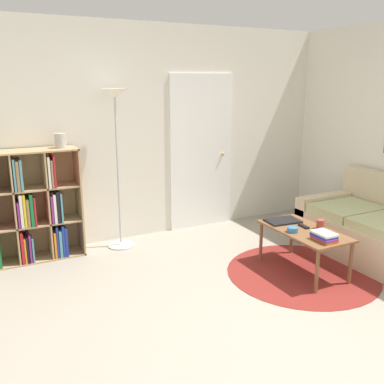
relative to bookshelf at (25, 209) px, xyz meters
The scene contains 14 objects.
ground_plane 3.11m from the bookshelf, 58.22° to the right, with size 14.00×14.00×0.00m, color gray.
wall_back 1.79m from the bookshelf, ahead, with size 7.70×0.11×2.60m.
wall_right 4.22m from the bookshelf, 16.83° to the right, with size 0.08×5.79×2.60m.
rug 3.02m from the bookshelf, 33.54° to the right, with size 1.54×1.54×0.01m.
bookshelf is the anchor object (origin of this frame).
floor_lamp 1.37m from the bookshelf, ahead, with size 0.32×0.32×1.85m.
couch 3.90m from the bookshelf, 24.33° to the right, with size 0.94×1.51×0.88m.
coffee_table 2.97m from the bookshelf, 32.46° to the right, with size 0.51×0.95×0.45m.
laptop 2.78m from the bookshelf, 27.55° to the right, with size 0.38×0.28×0.02m.
bowl 2.83m from the bookshelf, 34.19° to the right, with size 0.11×0.11×0.05m.
book_stack_on_table 3.11m from the bookshelf, 37.93° to the right, with size 0.17×0.23×0.08m.
cup 3.13m from the bookshelf, 31.50° to the right, with size 0.08×0.08×0.09m.
remote 2.97m from the bookshelf, 30.93° to the right, with size 0.06×0.15×0.02m.
vase_on_shelf 0.83m from the bookshelf, ahead, with size 0.12×0.12×0.16m.
Camera 1 is at (-2.00, -2.15, 1.92)m, focal length 40.00 mm.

